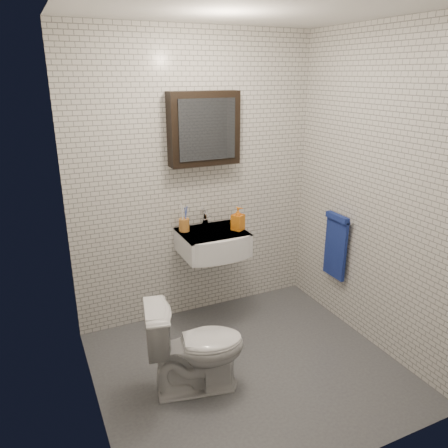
# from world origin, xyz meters

# --- Properties ---
(ground) EXTENTS (2.20, 2.00, 0.01)m
(ground) POSITION_xyz_m (0.00, 0.00, 0.01)
(ground) COLOR #46484D
(ground) RESTS_ON ground
(room_shell) EXTENTS (2.22, 2.02, 2.51)m
(room_shell) POSITION_xyz_m (0.00, 0.00, 1.47)
(room_shell) COLOR silver
(room_shell) RESTS_ON ground
(washbasin) EXTENTS (0.55, 0.50, 0.20)m
(washbasin) POSITION_xyz_m (0.05, 0.73, 0.76)
(washbasin) COLOR white
(washbasin) RESTS_ON room_shell
(faucet) EXTENTS (0.06, 0.20, 0.15)m
(faucet) POSITION_xyz_m (0.05, 0.93, 0.92)
(faucet) COLOR silver
(faucet) RESTS_ON washbasin
(mirror_cabinet) EXTENTS (0.60, 0.15, 0.60)m
(mirror_cabinet) POSITION_xyz_m (0.05, 0.93, 1.70)
(mirror_cabinet) COLOR black
(mirror_cabinet) RESTS_ON room_shell
(towel_rail) EXTENTS (0.09, 0.30, 0.58)m
(towel_rail) POSITION_xyz_m (1.04, 0.35, 0.72)
(towel_rail) COLOR silver
(towel_rail) RESTS_ON room_shell
(toothbrush_cup) EXTENTS (0.09, 0.09, 0.24)m
(toothbrush_cup) POSITION_xyz_m (-0.16, 0.88, 0.91)
(toothbrush_cup) COLOR #BE772F
(toothbrush_cup) RESTS_ON washbasin
(soap_bottle) EXTENTS (0.13, 0.13, 0.21)m
(soap_bottle) POSITION_xyz_m (0.27, 0.71, 0.95)
(soap_bottle) COLOR orange
(soap_bottle) RESTS_ON washbasin
(toilet) EXTENTS (0.74, 0.52, 0.69)m
(toilet) POSITION_xyz_m (-0.43, -0.03, 0.34)
(toilet) COLOR white
(toilet) RESTS_ON ground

